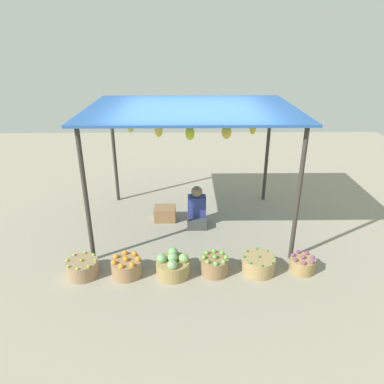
{
  "coord_description": "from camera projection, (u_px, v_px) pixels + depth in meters",
  "views": [
    {
      "loc": [
        -0.07,
        -5.98,
        3.33
      ],
      "look_at": [
        0.0,
        -0.62,
        0.95
      ],
      "focal_mm": 33.29,
      "sensor_mm": 36.0,
      "label": 1
    }
  ],
  "objects": [
    {
      "name": "ground_plane",
      "position": [
        192.0,
        224.0,
        6.82
      ],
      "size": [
        14.0,
        14.0,
        0.0
      ],
      "primitive_type": "plane",
      "color": "gray"
    },
    {
      "name": "market_stall_structure",
      "position": [
        192.0,
        117.0,
        5.99
      ],
      "size": [
        3.5,
        2.56,
        2.22
      ],
      "color": "#38332D",
      "rests_on": "ground"
    },
    {
      "name": "vendor_person",
      "position": [
        197.0,
        210.0,
        6.7
      ],
      "size": [
        0.36,
        0.44,
        0.78
      ],
      "color": "#3D4140",
      "rests_on": "ground"
    },
    {
      "name": "basket_limes",
      "position": [
        82.0,
        268.0,
        5.33
      ],
      "size": [
        0.47,
        0.47,
        0.29
      ],
      "color": "#967856",
      "rests_on": "ground"
    },
    {
      "name": "basket_oranges",
      "position": [
        126.0,
        267.0,
        5.34
      ],
      "size": [
        0.45,
        0.45,
        0.32
      ],
      "color": "#96744F",
      "rests_on": "ground"
    },
    {
      "name": "basket_cabbages",
      "position": [
        173.0,
        266.0,
        5.33
      ],
      "size": [
        0.51,
        0.51,
        0.38
      ],
      "color": "#9A824C",
      "rests_on": "ground"
    },
    {
      "name": "basket_green_apples",
      "position": [
        215.0,
        265.0,
        5.38
      ],
      "size": [
        0.42,
        0.42,
        0.32
      ],
      "color": "#906E4A",
      "rests_on": "ground"
    },
    {
      "name": "basket_green_chilies",
      "position": [
        258.0,
        264.0,
        5.41
      ],
      "size": [
        0.49,
        0.49,
        0.29
      ],
      "color": "#A38854",
      "rests_on": "ground"
    },
    {
      "name": "basket_purple_onions",
      "position": [
        302.0,
        264.0,
        5.43
      ],
      "size": [
        0.38,
        0.38,
        0.28
      ],
      "color": "#9F814E",
      "rests_on": "ground"
    },
    {
      "name": "wooden_crate_near_vendor",
      "position": [
        165.0,
        213.0,
        6.94
      ],
      "size": [
        0.41,
        0.33,
        0.27
      ],
      "primitive_type": "cube",
      "color": "olive",
      "rests_on": "ground"
    }
  ]
}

